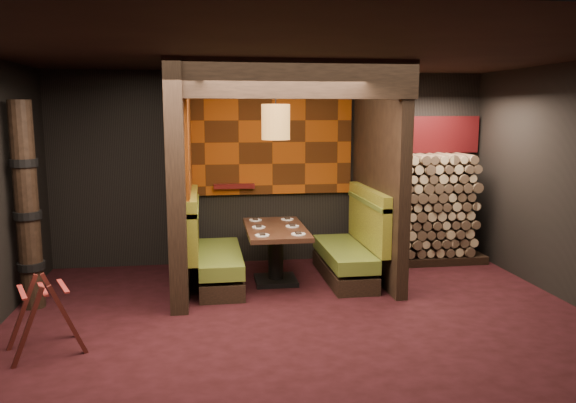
# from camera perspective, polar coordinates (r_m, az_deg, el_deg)

# --- Properties ---
(floor) EXTENTS (6.50, 5.50, 0.02)m
(floor) POSITION_cam_1_polar(r_m,az_deg,el_deg) (6.13, 1.87, -12.72)
(floor) COLOR black
(floor) RESTS_ON ground
(ceiling) EXTENTS (6.50, 5.50, 0.02)m
(ceiling) POSITION_cam_1_polar(r_m,az_deg,el_deg) (5.72, 2.03, 15.04)
(ceiling) COLOR black
(ceiling) RESTS_ON ground
(wall_back) EXTENTS (6.50, 0.02, 2.85)m
(wall_back) POSITION_cam_1_polar(r_m,az_deg,el_deg) (8.46, -1.49, 3.40)
(wall_back) COLOR black
(wall_back) RESTS_ON ground
(wall_front) EXTENTS (6.50, 0.02, 2.85)m
(wall_front) POSITION_cam_1_polar(r_m,az_deg,el_deg) (3.14, 11.31, -6.74)
(wall_front) COLOR black
(wall_front) RESTS_ON ground
(partition_left) EXTENTS (0.20, 2.20, 2.85)m
(partition_left) POSITION_cam_1_polar(r_m,az_deg,el_deg) (7.30, -10.97, 2.31)
(partition_left) COLOR black
(partition_left) RESTS_ON floor
(partition_right) EXTENTS (0.15, 2.10, 2.85)m
(partition_right) POSITION_cam_1_polar(r_m,az_deg,el_deg) (7.71, 9.16, 2.72)
(partition_right) COLOR black
(partition_right) RESTS_ON floor
(header_beam) EXTENTS (2.85, 0.18, 0.44)m
(header_beam) POSITION_cam_1_polar(r_m,az_deg,el_deg) (6.38, 0.60, 12.36)
(header_beam) COLOR black
(header_beam) RESTS_ON partition_left
(tapa_back_panel) EXTENTS (2.40, 0.06, 1.55)m
(tapa_back_panel) POSITION_cam_1_polar(r_m,az_deg,el_deg) (8.37, -1.63, 6.05)
(tapa_back_panel) COLOR #8E3A0B
(tapa_back_panel) RESTS_ON wall_back
(tapa_side_panel) EXTENTS (0.04, 1.85, 1.45)m
(tapa_side_panel) POSITION_cam_1_polar(r_m,az_deg,el_deg) (7.43, -10.09, 5.75)
(tapa_side_panel) COLOR #8E3A0B
(tapa_side_panel) RESTS_ON partition_left
(lacquer_shelf) EXTENTS (0.60, 0.12, 0.07)m
(lacquer_shelf) POSITION_cam_1_polar(r_m,az_deg,el_deg) (8.32, -5.49, 1.57)
(lacquer_shelf) COLOR #4F1110
(lacquer_shelf) RESTS_ON wall_back
(booth_bench_left) EXTENTS (0.68, 1.60, 1.14)m
(booth_bench_left) POSITION_cam_1_polar(r_m,az_deg,el_deg) (7.48, -7.74, -5.43)
(booth_bench_left) COLOR black
(booth_bench_left) RESTS_ON floor
(booth_bench_right) EXTENTS (0.68, 1.60, 1.14)m
(booth_bench_right) POSITION_cam_1_polar(r_m,az_deg,el_deg) (7.74, 6.47, -4.92)
(booth_bench_right) COLOR black
(booth_bench_right) RESTS_ON floor
(dining_table) EXTENTS (0.79, 1.44, 0.76)m
(dining_table) POSITION_cam_1_polar(r_m,az_deg,el_deg) (7.48, -1.26, -4.39)
(dining_table) COLOR black
(dining_table) RESTS_ON floor
(place_settings) EXTENTS (0.64, 1.17, 0.03)m
(place_settings) POSITION_cam_1_polar(r_m,az_deg,el_deg) (7.42, -1.27, -2.54)
(place_settings) COLOR white
(place_settings) RESTS_ON dining_table
(pendant_lamp) EXTENTS (0.37, 0.37, 0.94)m
(pendant_lamp) POSITION_cam_1_polar(r_m,az_deg,el_deg) (7.22, -1.25, 8.09)
(pendant_lamp) COLOR olive
(pendant_lamp) RESTS_ON ceiling
(luggage_rack) EXTENTS (0.83, 0.72, 0.76)m
(luggage_rack) POSITION_cam_1_polar(r_m,az_deg,el_deg) (5.89, -23.50, -10.39)
(luggage_rack) COLOR #451713
(luggage_rack) RESTS_ON floor
(totem_column) EXTENTS (0.31, 0.31, 2.40)m
(totem_column) POSITION_cam_1_polar(r_m,az_deg,el_deg) (7.07, -24.99, -0.56)
(totem_column) COLOR black
(totem_column) RESTS_ON floor
(firewood_stack) EXTENTS (1.73, 0.70, 1.64)m
(firewood_stack) POSITION_cam_1_polar(r_m,az_deg,el_deg) (8.73, 13.92, -0.70)
(firewood_stack) COLOR black
(firewood_stack) RESTS_ON floor
(mosaic_header) EXTENTS (1.83, 0.10, 0.56)m
(mosaic_header) POSITION_cam_1_polar(r_m,az_deg,el_deg) (8.92, 13.38, 6.63)
(mosaic_header) COLOR maroon
(mosaic_header) RESTS_ON wall_back
(bay_front_post) EXTENTS (0.08, 0.08, 2.85)m
(bay_front_post) POSITION_cam_1_polar(r_m,az_deg,el_deg) (7.98, 9.21, 2.94)
(bay_front_post) COLOR black
(bay_front_post) RESTS_ON floor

